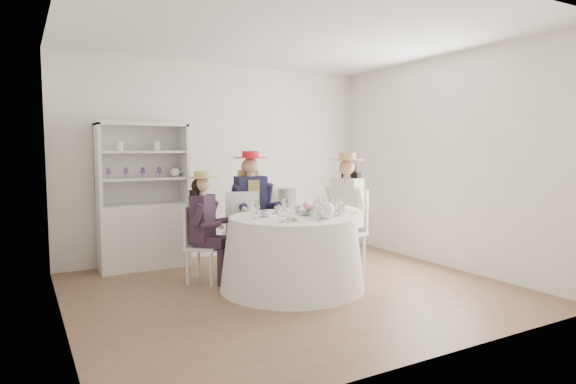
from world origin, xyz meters
TOP-DOWN VIEW (x-y plane):
  - ground at (0.00, 0.00)m, footprint 4.50×4.50m
  - ceiling at (0.00, 0.00)m, footprint 4.50×4.50m
  - wall_back at (0.00, 2.00)m, footprint 4.50×0.00m
  - wall_front at (0.00, -2.00)m, footprint 4.50×0.00m
  - wall_left at (-2.25, 0.00)m, footprint 0.00×4.50m
  - wall_right at (2.25, 0.00)m, footprint 0.00×4.50m
  - tea_table at (0.02, 0.05)m, footprint 1.57×1.57m
  - hutch at (-1.17, 1.76)m, footprint 1.18×0.62m
  - side_table at (0.91, 1.75)m, footprint 0.53×0.53m
  - hatbox at (0.91, 1.75)m, footprint 0.35×0.35m
  - guest_left at (-0.73, 0.72)m, footprint 0.54×0.54m
  - guest_mid at (0.01, 1.06)m, footprint 0.55×0.57m
  - guest_right at (0.98, 0.38)m, footprint 0.59×0.55m
  - spare_chair at (-0.20, 0.91)m, footprint 0.52×0.52m
  - teacup_a at (-0.27, 0.12)m, footprint 0.09×0.09m
  - teacup_b at (0.00, 0.34)m, footprint 0.10×0.10m
  - teacup_c at (0.22, 0.25)m, footprint 0.12×0.12m
  - flower_bowl at (0.23, 0.06)m, footprint 0.26×0.26m
  - flower_arrangement at (0.24, 0.01)m, footprint 0.19×0.19m
  - table_teapot at (0.25, -0.26)m, footprint 0.28×0.20m
  - sandwich_plate at (-0.15, -0.25)m, footprint 0.23×0.23m
  - cupcake_stand at (0.45, -0.15)m, footprint 0.22×0.22m
  - stemware_set at (0.02, 0.05)m, footprint 0.95×0.95m

SIDE VIEW (x-z plane):
  - ground at x=0.00m, z-range 0.00..0.00m
  - side_table at x=0.91m, z-range 0.00..0.67m
  - tea_table at x=0.02m, z-range 0.00..0.79m
  - spare_chair at x=-0.20m, z-range 0.04..1.05m
  - hutch at x=-1.17m, z-range -0.27..1.59m
  - guest_left at x=-0.73m, z-range 0.08..1.35m
  - sandwich_plate at x=-0.15m, z-range 0.77..0.83m
  - hatbox at x=0.91m, z-range 0.67..0.94m
  - flower_bowl at x=0.23m, z-range 0.79..0.84m
  - teacup_b at x=0.00m, z-range 0.79..0.86m
  - teacup_a at x=-0.27m, z-range 0.79..0.86m
  - teacup_c at x=0.22m, z-range 0.79..0.86m
  - guest_right at x=0.98m, z-range 0.09..1.56m
  - guest_mid at x=0.01m, z-range 0.10..1.59m
  - stemware_set at x=0.02m, z-range 0.79..0.94m
  - cupcake_stand at x=0.45m, z-range 0.76..0.97m
  - table_teapot at x=0.25m, z-range 0.77..0.98m
  - flower_arrangement at x=0.24m, z-range 0.84..0.91m
  - wall_back at x=0.00m, z-range -0.90..3.60m
  - wall_front at x=0.00m, z-range -0.90..3.60m
  - wall_left at x=-2.25m, z-range -0.90..3.60m
  - wall_right at x=2.25m, z-range -0.90..3.60m
  - ceiling at x=0.00m, z-range 2.70..2.70m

